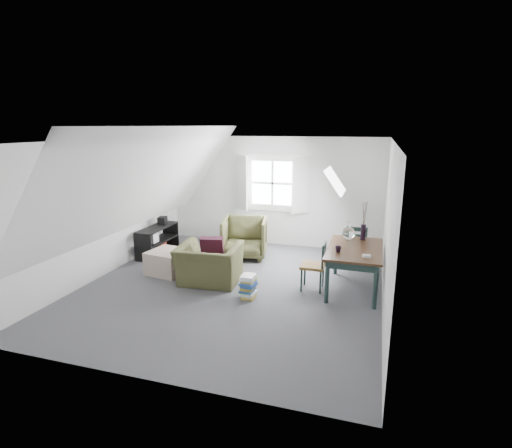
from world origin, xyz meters
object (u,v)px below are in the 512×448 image
(armchair_far, at_px, (245,257))
(magazine_stack, at_px, (248,286))
(dining_chair_far, at_px, (357,246))
(media_shelf, at_px, (157,242))
(dining_table, at_px, (355,254))
(dining_chair_near, at_px, (315,265))
(ottoman, at_px, (168,262))
(armchair_near, at_px, (210,282))

(armchair_far, bearing_deg, magazine_stack, -81.91)
(dining_chair_far, distance_m, media_shelf, 4.22)
(dining_table, relative_size, magazine_stack, 3.97)
(dining_chair_near, distance_m, magazine_stack, 1.19)
(dining_chair_far, relative_size, dining_chair_near, 1.05)
(armchair_far, bearing_deg, ottoman, -141.11)
(armchair_far, distance_m, dining_table, 2.67)
(dining_chair_near, bearing_deg, dining_chair_far, 162.10)
(armchair_far, height_order, ottoman, ottoman)
(dining_chair_near, bearing_deg, media_shelf, -95.87)
(ottoman, relative_size, dining_table, 0.44)
(armchair_far, bearing_deg, media_shelf, -179.94)
(armchair_far, xyz_separation_m, dining_table, (2.33, -1.13, 0.64))
(dining_chair_far, xyz_separation_m, magazine_stack, (-1.60, -1.90, -0.27))
(ottoman, xyz_separation_m, dining_chair_near, (2.78, 0.02, 0.22))
(magazine_stack, bearing_deg, ottoman, 161.08)
(ottoman, relative_size, dining_chair_near, 0.78)
(ottoman, bearing_deg, dining_chair_near, 0.46)
(dining_chair_far, relative_size, media_shelf, 0.74)
(ottoman, bearing_deg, dining_table, 3.58)
(dining_chair_far, distance_m, magazine_stack, 2.50)
(dining_chair_far, distance_m, dining_chair_near, 1.40)
(magazine_stack, bearing_deg, dining_chair_far, 49.88)
(armchair_near, bearing_deg, media_shelf, -38.35)
(armchair_near, bearing_deg, magazine_stack, 150.02)
(dining_chair_far, bearing_deg, media_shelf, 21.30)
(ottoman, relative_size, media_shelf, 0.55)
(armchair_near, bearing_deg, dining_table, -174.99)
(armchair_near, xyz_separation_m, dining_chair_far, (2.46, 1.49, 0.46))
(dining_chair_near, bearing_deg, magazine_stack, -48.29)
(armchair_far, height_order, media_shelf, media_shelf)
(media_shelf, xyz_separation_m, magazine_stack, (2.60, -1.55, -0.09))
(armchair_far, xyz_separation_m, media_shelf, (-1.88, -0.41, 0.27))
(magazine_stack, bearing_deg, dining_table, 27.33)
(armchair_near, relative_size, dining_chair_far, 1.21)
(ottoman, relative_size, dining_chair_far, 0.74)
(dining_table, distance_m, dining_chair_near, 0.69)
(media_shelf, bearing_deg, dining_chair_near, -18.95)
(armchair_far, height_order, dining_chair_far, dining_chair_far)
(armchair_far, relative_size, dining_chair_near, 1.11)
(ottoman, bearing_deg, media_shelf, 130.33)
(ottoman, height_order, dining_chair_far, dining_chair_far)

